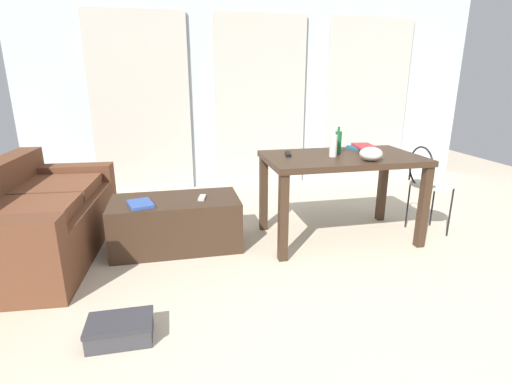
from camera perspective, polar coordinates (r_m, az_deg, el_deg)
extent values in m
plane|color=beige|center=(3.47, 8.42, -7.67)|extent=(8.46, 8.46, 0.00)
cube|color=silver|center=(5.24, 0.52, 14.54)|extent=(5.89, 0.10, 2.44)
cube|color=beige|center=(5.05, -16.59, 12.21)|extent=(1.18, 0.03, 2.16)
cube|color=beige|center=(5.17, 0.73, 12.98)|extent=(1.18, 0.03, 2.16)
cube|color=beige|center=(5.69, 16.06, 12.71)|extent=(1.18, 0.03, 2.16)
cube|color=brown|center=(3.65, -28.99, -4.87)|extent=(0.98, 1.77, 0.43)
cube|color=brown|center=(4.25, -26.13, 2.53)|extent=(0.87, 0.26, 0.16)
cube|color=brown|center=(3.85, -27.21, 0.57)|extent=(0.66, 0.67, 0.10)
cube|color=brown|center=(3.26, -30.74, -2.65)|extent=(0.66, 0.67, 0.10)
cube|color=#382619|center=(3.39, -11.67, -4.50)|extent=(1.07, 0.55, 0.43)
cube|color=#382619|center=(3.44, 12.54, 4.88)|extent=(1.33, 0.77, 0.05)
cube|color=#382619|center=(3.04, 4.03, -3.89)|extent=(0.07, 0.07, 0.71)
cube|color=#382619|center=(3.57, 23.45, -2.09)|extent=(0.07, 0.07, 0.71)
cube|color=#382619|center=(3.65, 1.12, -0.24)|extent=(0.07, 0.07, 0.71)
cube|color=#382619|center=(4.10, 18.14, 0.84)|extent=(0.07, 0.07, 0.71)
cylinder|color=silver|center=(3.91, 24.47, 0.99)|extent=(0.38, 0.38, 0.02)
cylinder|color=black|center=(3.95, 26.69, -2.74)|extent=(0.02, 0.02, 0.46)
cylinder|color=black|center=(4.15, 24.59, -1.57)|extent=(0.02, 0.02, 0.46)
cylinder|color=black|center=(3.80, 23.47, -3.05)|extent=(0.02, 0.02, 0.46)
cylinder|color=black|center=(4.01, 21.47, -1.81)|extent=(0.02, 0.02, 0.46)
torus|color=black|center=(3.80, 23.13, 3.43)|extent=(0.03, 0.37, 0.37)
cylinder|color=black|center=(3.69, 24.30, 1.58)|extent=(0.02, 0.02, 0.17)
cylinder|color=black|center=(3.95, 21.76, 2.82)|extent=(0.02, 0.02, 0.17)
cylinder|color=#195B2D|center=(3.49, 11.98, 7.12)|extent=(0.06, 0.06, 0.20)
cylinder|color=#195B2D|center=(3.47, 12.10, 9.06)|extent=(0.02, 0.02, 0.04)
cylinder|color=beige|center=(3.36, 11.33, 6.69)|extent=(0.06, 0.06, 0.19)
cylinder|color=beige|center=(3.34, 11.44, 8.52)|extent=(0.03, 0.03, 0.03)
ellipsoid|color=beige|center=(3.27, 16.60, 5.41)|extent=(0.19, 0.19, 0.11)
cube|color=#1E668C|center=(3.74, 15.49, 6.18)|extent=(0.21, 0.31, 0.02)
cube|color=red|center=(3.72, 15.70, 6.48)|extent=(0.21, 0.32, 0.02)
cube|color=black|center=(3.38, 4.74, 5.61)|extent=(0.08, 0.18, 0.02)
cube|color=#B7B7B2|center=(3.29, -7.95, -0.83)|extent=(0.08, 0.15, 0.02)
cube|color=#33519E|center=(3.23, -16.67, -1.70)|extent=(0.23, 0.28, 0.02)
cube|color=#38383D|center=(2.43, -19.34, -18.85)|extent=(0.35, 0.23, 0.10)
cube|color=#313135|center=(2.40, -19.49, -17.62)|extent=(0.36, 0.23, 0.02)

